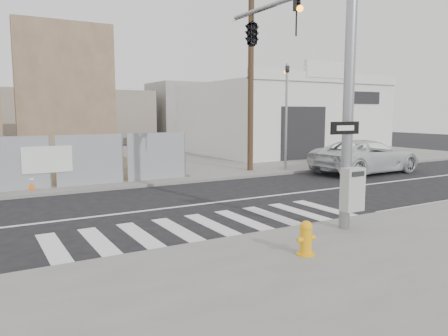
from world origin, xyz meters
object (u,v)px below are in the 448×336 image
signal_pole (280,50)px  suv (366,156)px  fire_hydrant (306,238)px  traffic_cone_d (31,181)px  auto_shop (280,118)px

signal_pole → suv: size_ratio=1.18×
signal_pole → fire_hydrant: size_ratio=9.91×
signal_pole → suv: (8.90, 4.59, -3.96)m
traffic_cone_d → suv: bearing=-9.6°
signal_pole → suv: 10.77m
suv → traffic_cone_d: (-14.99, 2.52, -0.40)m
fire_hydrant → suv: bearing=43.2°
signal_pole → suv: bearing=27.3°
auto_shop → suv: bearing=-104.0°
suv → traffic_cone_d: 15.20m
signal_pole → auto_shop: 19.04m
auto_shop → fire_hydrant: auto_shop is taller
fire_hydrant → traffic_cone_d: (-3.90, 10.98, -0.04)m
traffic_cone_d → fire_hydrant: bearing=-70.4°
suv → auto_shop: bearing=-16.9°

